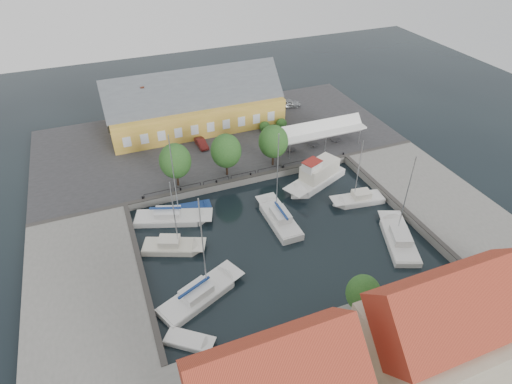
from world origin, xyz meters
The scene contains 21 objects.
ground centered at (0.00, 0.00, 0.00)m, with size 140.00×140.00×0.00m, color black.
north_quay centered at (0.00, 23.00, 0.50)m, with size 56.00×26.00×1.00m, color #2D2D30.
west_quay centered at (-22.00, -2.00, 0.50)m, with size 12.00×24.00×1.00m, color slate.
east_quay centered at (22.00, -2.00, 0.50)m, with size 12.00×24.00×1.00m, color slate.
south_bank centered at (0.00, -21.00, 0.50)m, with size 56.00×14.00×1.00m, color slate.
quay_edge_fittings centered at (0.02, 4.75, 1.06)m, with size 56.00×24.72×0.40m.
warehouse centered at (-2.60, 28.36, 4.43)m, with size 28.56×14.00×9.55m.
tent_canopy centered at (14.00, 14.50, 3.68)m, with size 14.00×4.00×2.83m.
quay_trees centered at (-2.00, 12.00, 4.88)m, with size 18.20×4.20×6.30m.
car_silver centered at (15.47, 29.03, 1.75)m, with size 1.78×4.42×1.51m, color #A1A5A9.
car_red centered at (-3.20, 20.94, 1.60)m, with size 1.26×3.61×1.19m, color #5D1715.
center_sailboat centered at (1.12, 1.02, 0.36)m, with size 2.78×9.21×12.54m.
trawler centered at (9.43, 6.75, 1.02)m, with size 10.52×6.78×5.00m.
east_boat_b centered at (12.56, 0.85, 0.26)m, with size 7.37×3.32×9.92m.
east_boat_c centered at (12.73, -7.51, 0.26)m, with size 6.13×9.62×11.78m.
west_boat_a centered at (-11.30, 6.22, 0.27)m, with size 9.96×5.78×12.71m.
west_boat_b centered at (-12.34, 1.02, 0.26)m, with size 7.56×5.01×10.06m.
west_boat_d centered at (-11.31, -7.01, 0.27)m, with size 9.90×6.52×12.75m.
launch_sw centered at (-13.70, -11.75, 0.09)m, with size 4.75×4.21×0.98m.
launch_nw centered at (-8.34, 7.41, 0.09)m, with size 4.84×2.31×0.88m.
townhouses centered at (1.93, -23.24, 5.82)m, with size 36.30×8.50×12.00m.
Camera 1 is at (-16.67, -36.08, 34.50)m, focal length 30.00 mm.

